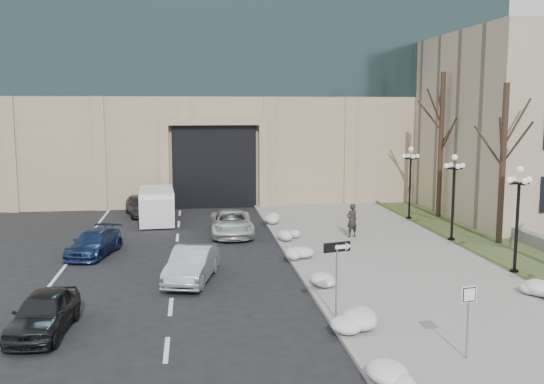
{
  "coord_description": "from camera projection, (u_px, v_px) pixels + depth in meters",
  "views": [
    {
      "loc": [
        -5.67,
        -11.64,
        7.23
      ],
      "look_at": [
        -2.11,
        14.82,
        3.5
      ],
      "focal_mm": 40.0,
      "sensor_mm": 36.0,
      "label": 1
    }
  ],
  "objects": [
    {
      "name": "car_e",
      "position": [
        140.0,
        205.0,
        40.8
      ],
      "size": [
        2.55,
        4.43,
        1.42
      ],
      "primitive_type": "imported",
      "rotation": [
        0.0,
        0.0,
        0.22
      ],
      "color": "#29292D",
      "rests_on": "ground"
    },
    {
      "name": "snow_clump_c",
      "position": [
        354.0,
        323.0,
        19.59
      ],
      "size": [
        1.1,
        1.6,
        0.36
      ],
      "primitive_type": "ellipsoid",
      "color": "silver",
      "rests_on": "sidewalk"
    },
    {
      "name": "snow_clump_f",
      "position": [
        289.0,
        236.0,
        32.89
      ],
      "size": [
        1.1,
        1.6,
        0.36
      ],
      "primitive_type": "ellipsoid",
      "color": "silver",
      "rests_on": "sidewalk"
    },
    {
      "name": "lamppost_b",
      "position": [
        518.0,
        205.0,
        26.11
      ],
      "size": [
        1.18,
        1.18,
        4.76
      ],
      "color": "black",
      "rests_on": "ground"
    },
    {
      "name": "sidewalk",
      "position": [
        397.0,
        267.0,
        27.37
      ],
      "size": [
        9.0,
        40.0,
        0.12
      ],
      "primitive_type": "cube",
      "color": "gray",
      "rests_on": "ground"
    },
    {
      "name": "box_truck",
      "position": [
        157.0,
        206.0,
        38.87
      ],
      "size": [
        2.51,
        6.31,
        1.97
      ],
      "rotation": [
        0.0,
        0.0,
        0.06
      ],
      "color": "silver",
      "rests_on": "ground"
    },
    {
      "name": "car_c",
      "position": [
        94.0,
        243.0,
        29.81
      ],
      "size": [
        2.72,
        4.55,
        1.24
      ],
      "primitive_type": "imported",
      "rotation": [
        0.0,
        0.0,
        -0.25
      ],
      "color": "navy",
      "rests_on": "ground"
    },
    {
      "name": "car_d",
      "position": [
        232.0,
        223.0,
        34.45
      ],
      "size": [
        2.38,
        5.05,
        1.4
      ],
      "primitive_type": "imported",
      "rotation": [
        0.0,
        0.0,
        -0.01
      ],
      "color": "silver",
      "rests_on": "ground"
    },
    {
      "name": "grass_strip",
      "position": [
        531.0,
        263.0,
        28.23
      ],
      "size": [
        4.0,
        40.0,
        0.1
      ],
      "primitive_type": "cube",
      "color": "#384723",
      "rests_on": "ground"
    },
    {
      "name": "snow_clump_g",
      "position": [
        275.0,
        220.0,
        37.61
      ],
      "size": [
        1.1,
        1.6,
        0.36
      ],
      "primitive_type": "ellipsoid",
      "color": "silver",
      "rests_on": "sidewalk"
    },
    {
      "name": "tree_far",
      "position": [
        442.0,
        124.0,
        39.23
      ],
      "size": [
        3.2,
        3.2,
        9.5
      ],
      "color": "black",
      "rests_on": "ground"
    },
    {
      "name": "one_way_sign",
      "position": [
        342.0,
        256.0,
        20.23
      ],
      "size": [
        1.05,
        0.39,
        2.8
      ],
      "rotation": [
        0.0,
        0.0,
        0.26
      ],
      "color": "slate",
      "rests_on": "ground"
    },
    {
      "name": "keep_sign",
      "position": [
        468.0,
        307.0,
        17.11
      ],
      "size": [
        0.48,
        0.12,
        2.25
      ],
      "rotation": [
        0.0,
        0.0,
        0.15
      ],
      "color": "slate",
      "rests_on": "ground"
    },
    {
      "name": "car_b",
      "position": [
        192.0,
        264.0,
        25.32
      ],
      "size": [
        2.52,
        4.66,
        1.46
      ],
      "primitive_type": "imported",
      "rotation": [
        0.0,
        0.0,
        -0.23
      ],
      "color": "#B1B4B9",
      "rests_on": "ground"
    },
    {
      "name": "snow_clump_d",
      "position": [
        321.0,
        281.0,
        24.44
      ],
      "size": [
        1.1,
        1.6,
        0.36
      ],
      "primitive_type": "ellipsoid",
      "color": "silver",
      "rests_on": "sidewalk"
    },
    {
      "name": "lamppost_d",
      "position": [
        410.0,
        173.0,
        38.87
      ],
      "size": [
        1.18,
        1.18,
        4.76
      ],
      "color": "black",
      "rests_on": "ground"
    },
    {
      "name": "tree_mid",
      "position": [
        504.0,
        141.0,
        31.47
      ],
      "size": [
        3.2,
        3.2,
        8.5
      ],
      "color": "black",
      "rests_on": "ground"
    },
    {
      "name": "curb",
      "position": [
        299.0,
        271.0,
        26.77
      ],
      "size": [
        0.3,
        40.0,
        0.14
      ],
      "primitive_type": "cube",
      "color": "gray",
      "rests_on": "ground"
    },
    {
      "name": "car_a",
      "position": [
        44.0,
        313.0,
        19.45
      ],
      "size": [
        1.92,
        4.14,
        1.37
      ],
      "primitive_type": "imported",
      "rotation": [
        0.0,
        0.0,
        -0.08
      ],
      "color": "black",
      "rests_on": "ground"
    },
    {
      "name": "snow_clump_b",
      "position": [
        387.0,
        377.0,
        15.72
      ],
      "size": [
        1.1,
        1.6,
        0.36
      ],
      "primitive_type": "ellipsoid",
      "color": "silver",
      "rests_on": "sidewalk"
    },
    {
      "name": "snow_clump_e",
      "position": [
        300.0,
        254.0,
        28.88
      ],
      "size": [
        1.1,
        1.6,
        0.36
      ],
      "primitive_type": "ellipsoid",
      "color": "silver",
      "rests_on": "sidewalk"
    },
    {
      "name": "lamppost_c",
      "position": [
        454.0,
        186.0,
        32.49
      ],
      "size": [
        1.18,
        1.18,
        4.76
      ],
      "color": "black",
      "rests_on": "ground"
    },
    {
      "name": "pedestrian",
      "position": [
        352.0,
        220.0,
        33.41
      ],
      "size": [
        0.8,
        0.67,
        1.87
      ],
      "primitive_type": "imported",
      "rotation": [
        0.0,
        0.0,
        3.52
      ],
      "color": "black",
      "rests_on": "sidewalk"
    }
  ]
}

